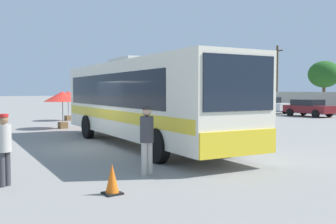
{
  "coord_description": "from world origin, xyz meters",
  "views": [
    {
      "loc": [
        13.4,
        -6.97,
        2.15
      ],
      "look_at": [
        -0.47,
        3.36,
        1.21
      ],
      "focal_mm": 41.68,
      "sensor_mm": 36.0,
      "label": 1
    }
  ],
  "objects_px": {
    "roadside_tree_midleft": "(324,74)",
    "traffic_cone_on_apron": "(112,180)",
    "utility_pole_far": "(277,76)",
    "parked_car_second_maroon": "(309,107)",
    "vendor_umbrella_secondary_red": "(68,96)",
    "parked_car_leftmost_white": "(267,105)",
    "roadside_tree_left": "(260,72)",
    "attendant_by_bus_door": "(147,136)",
    "vendor_umbrella_near_gate_red": "(62,97)",
    "passenger_waiting_on_apron": "(4,145)",
    "coach_bus_cream_yellow": "(141,98)"
  },
  "relations": [
    {
      "from": "vendor_umbrella_secondary_red",
      "to": "utility_pole_far",
      "type": "relative_size",
      "value": 0.29
    },
    {
      "from": "passenger_waiting_on_apron",
      "to": "parked_car_leftmost_white",
      "type": "height_order",
      "value": "passenger_waiting_on_apron"
    },
    {
      "from": "coach_bus_cream_yellow",
      "to": "roadside_tree_left",
      "type": "height_order",
      "value": "roadside_tree_left"
    },
    {
      "from": "vendor_umbrella_near_gate_red",
      "to": "roadside_tree_midleft",
      "type": "xyz_separation_m",
      "value": [
        -3.38,
        31.9,
        2.21
      ]
    },
    {
      "from": "coach_bus_cream_yellow",
      "to": "vendor_umbrella_secondary_red",
      "type": "bearing_deg",
      "value": 169.22
    },
    {
      "from": "parked_car_leftmost_white",
      "to": "utility_pole_far",
      "type": "distance_m",
      "value": 7.81
    },
    {
      "from": "utility_pole_far",
      "to": "traffic_cone_on_apron",
      "type": "bearing_deg",
      "value": -57.13
    },
    {
      "from": "vendor_umbrella_near_gate_red",
      "to": "roadside_tree_left",
      "type": "height_order",
      "value": "roadside_tree_left"
    },
    {
      "from": "vendor_umbrella_secondary_red",
      "to": "roadside_tree_midleft",
      "type": "bearing_deg",
      "value": 85.87
    },
    {
      "from": "roadside_tree_left",
      "to": "traffic_cone_on_apron",
      "type": "height_order",
      "value": "roadside_tree_left"
    },
    {
      "from": "vendor_umbrella_near_gate_red",
      "to": "roadside_tree_left",
      "type": "distance_m",
      "value": 29.49
    },
    {
      "from": "passenger_waiting_on_apron",
      "to": "roadside_tree_midleft",
      "type": "height_order",
      "value": "roadside_tree_midleft"
    },
    {
      "from": "roadside_tree_left",
      "to": "parked_car_second_maroon",
      "type": "bearing_deg",
      "value": -32.59
    },
    {
      "from": "roadside_tree_midleft",
      "to": "traffic_cone_on_apron",
      "type": "bearing_deg",
      "value": -64.2
    },
    {
      "from": "traffic_cone_on_apron",
      "to": "attendant_by_bus_door",
      "type": "bearing_deg",
      "value": 125.05
    },
    {
      "from": "roadside_tree_midleft",
      "to": "vendor_umbrella_near_gate_red",
      "type": "bearing_deg",
      "value": -83.96
    },
    {
      "from": "vendor_umbrella_secondary_red",
      "to": "traffic_cone_on_apron",
      "type": "height_order",
      "value": "vendor_umbrella_secondary_red"
    },
    {
      "from": "utility_pole_far",
      "to": "vendor_umbrella_near_gate_red",
      "type": "bearing_deg",
      "value": -76.56
    },
    {
      "from": "attendant_by_bus_door",
      "to": "utility_pole_far",
      "type": "bearing_deg",
      "value": 122.75
    },
    {
      "from": "utility_pole_far",
      "to": "parked_car_second_maroon",
      "type": "bearing_deg",
      "value": -39.11
    },
    {
      "from": "attendant_by_bus_door",
      "to": "passenger_waiting_on_apron",
      "type": "height_order",
      "value": "attendant_by_bus_door"
    },
    {
      "from": "passenger_waiting_on_apron",
      "to": "parked_car_leftmost_white",
      "type": "relative_size",
      "value": 0.35
    },
    {
      "from": "passenger_waiting_on_apron",
      "to": "traffic_cone_on_apron",
      "type": "distance_m",
      "value": 2.69
    },
    {
      "from": "roadside_tree_left",
      "to": "coach_bus_cream_yellow",
      "type": "bearing_deg",
      "value": -57.78
    },
    {
      "from": "vendor_umbrella_near_gate_red",
      "to": "roadside_tree_midleft",
      "type": "relative_size",
      "value": 0.38
    },
    {
      "from": "traffic_cone_on_apron",
      "to": "vendor_umbrella_secondary_red",
      "type": "bearing_deg",
      "value": 160.08
    },
    {
      "from": "vendor_umbrella_secondary_red",
      "to": "attendant_by_bus_door",
      "type": "bearing_deg",
      "value": -16.58
    },
    {
      "from": "parked_car_second_maroon",
      "to": "roadside_tree_midleft",
      "type": "relative_size",
      "value": 0.77
    },
    {
      "from": "attendant_by_bus_door",
      "to": "roadside_tree_midleft",
      "type": "relative_size",
      "value": 0.32
    },
    {
      "from": "parked_car_second_maroon",
      "to": "utility_pole_far",
      "type": "distance_m",
      "value": 11.87
    },
    {
      "from": "vendor_umbrella_near_gate_red",
      "to": "utility_pole_far",
      "type": "bearing_deg",
      "value": 103.44
    },
    {
      "from": "attendant_by_bus_door",
      "to": "vendor_umbrella_secondary_red",
      "type": "distance_m",
      "value": 19.44
    },
    {
      "from": "coach_bus_cream_yellow",
      "to": "traffic_cone_on_apron",
      "type": "distance_m",
      "value": 7.59
    },
    {
      "from": "passenger_waiting_on_apron",
      "to": "vendor_umbrella_near_gate_red",
      "type": "relative_size",
      "value": 0.77
    },
    {
      "from": "attendant_by_bus_door",
      "to": "parked_car_second_maroon",
      "type": "distance_m",
      "value": 25.86
    },
    {
      "from": "attendant_by_bus_door",
      "to": "vendor_umbrella_secondary_red",
      "type": "relative_size",
      "value": 0.83
    },
    {
      "from": "utility_pole_far",
      "to": "traffic_cone_on_apron",
      "type": "distance_m",
      "value": 38.64
    },
    {
      "from": "roadside_tree_left",
      "to": "traffic_cone_on_apron",
      "type": "distance_m",
      "value": 40.27
    },
    {
      "from": "attendant_by_bus_door",
      "to": "parked_car_second_maroon",
      "type": "xyz_separation_m",
      "value": [
        -10.85,
        23.47,
        -0.24
      ]
    },
    {
      "from": "roadside_tree_left",
      "to": "utility_pole_far",
      "type": "bearing_deg",
      "value": -2.71
    },
    {
      "from": "passenger_waiting_on_apron",
      "to": "vendor_umbrella_secondary_red",
      "type": "bearing_deg",
      "value": 153.63
    },
    {
      "from": "vendor_umbrella_near_gate_red",
      "to": "parked_car_second_maroon",
      "type": "relative_size",
      "value": 0.5
    },
    {
      "from": "attendant_by_bus_door",
      "to": "parked_car_leftmost_white",
      "type": "bearing_deg",
      "value": 123.34
    },
    {
      "from": "passenger_waiting_on_apron",
      "to": "vendor_umbrella_near_gate_red",
      "type": "distance_m",
      "value": 13.7
    },
    {
      "from": "utility_pole_far",
      "to": "roadside_tree_midleft",
      "type": "xyz_separation_m",
      "value": [
        3.26,
        4.14,
        0.2
      ]
    },
    {
      "from": "parked_car_leftmost_white",
      "to": "roadside_tree_left",
      "type": "relative_size",
      "value": 0.77
    },
    {
      "from": "vendor_umbrella_secondary_red",
      "to": "utility_pole_far",
      "type": "height_order",
      "value": "utility_pole_far"
    },
    {
      "from": "parked_car_leftmost_white",
      "to": "parked_car_second_maroon",
      "type": "height_order",
      "value": "parked_car_leftmost_white"
    },
    {
      "from": "attendant_by_bus_door",
      "to": "roadside_tree_midleft",
      "type": "height_order",
      "value": "roadside_tree_midleft"
    },
    {
      "from": "attendant_by_bus_door",
      "to": "roadside_tree_midleft",
      "type": "xyz_separation_m",
      "value": [
        -16.49,
        34.85,
        2.99
      ]
    }
  ]
}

